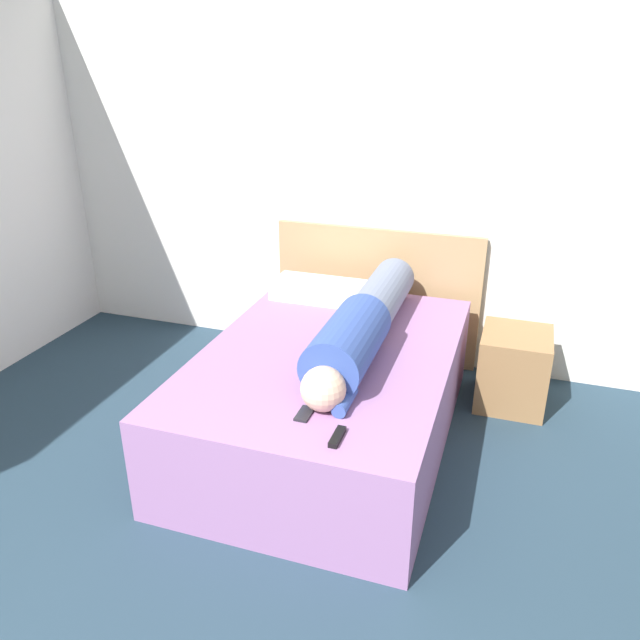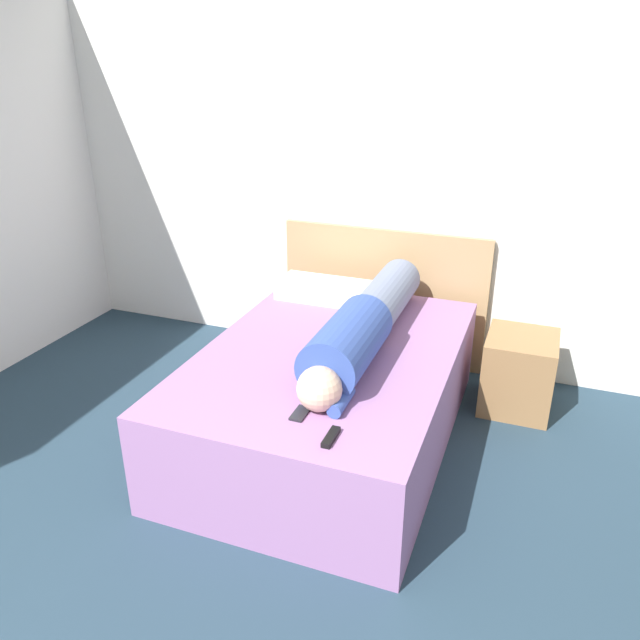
# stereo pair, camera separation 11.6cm
# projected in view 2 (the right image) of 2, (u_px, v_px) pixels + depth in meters

# --- Properties ---
(wall_back) EXTENTS (6.39, 0.06, 2.60)m
(wall_back) POSITION_uv_depth(u_px,v_px,m) (406.00, 183.00, 4.22)
(wall_back) COLOR white
(wall_back) RESTS_ON ground_plane
(bed) EXTENTS (1.37, 2.01, 0.57)m
(bed) POSITION_uv_depth(u_px,v_px,m) (329.00, 394.00, 3.63)
(bed) COLOR #936699
(bed) RESTS_ON ground_plane
(headboard) EXTENTS (1.49, 0.04, 0.98)m
(headboard) POSITION_uv_depth(u_px,v_px,m) (383.00, 295.00, 4.52)
(headboard) COLOR tan
(headboard) RESTS_ON ground_plane
(nightstand) EXTENTS (0.43, 0.46, 0.49)m
(nightstand) POSITION_uv_depth(u_px,v_px,m) (518.00, 372.00, 3.96)
(nightstand) COLOR olive
(nightstand) RESTS_ON ground_plane
(person_lying) EXTENTS (0.31, 1.66, 0.31)m
(person_lying) POSITION_uv_depth(u_px,v_px,m) (363.00, 326.00, 3.48)
(person_lying) COLOR #DBB293
(person_lying) RESTS_ON bed
(pillow_near_headboard) EXTENTS (0.62, 0.30, 0.12)m
(pillow_near_headboard) POSITION_uv_depth(u_px,v_px,m) (324.00, 290.00, 4.22)
(pillow_near_headboard) COLOR white
(pillow_near_headboard) RESTS_ON bed
(tv_remote) EXTENTS (0.04, 0.15, 0.02)m
(tv_remote) POSITION_uv_depth(u_px,v_px,m) (331.00, 437.00, 2.72)
(tv_remote) COLOR black
(tv_remote) RESTS_ON bed
(cell_phone) EXTENTS (0.06, 0.13, 0.01)m
(cell_phone) POSITION_uv_depth(u_px,v_px,m) (300.00, 413.00, 2.90)
(cell_phone) COLOR black
(cell_phone) RESTS_ON bed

